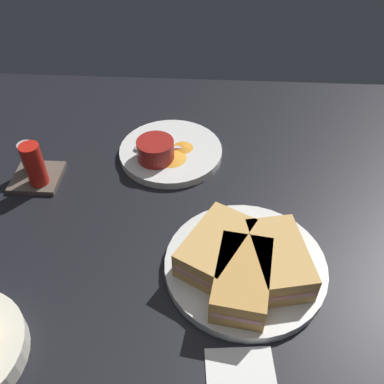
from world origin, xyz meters
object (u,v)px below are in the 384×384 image
sandwich_half_far (242,279)px  spoon_by_gravy_ramekin (148,148)px  plate_sandwich_main (245,266)px  condiment_caddy (34,167)px  sandwich_half_near (216,247)px  ramekin_dark_sauce (283,267)px  spoon_by_dark_ramekin (249,262)px  plate_chips_companion (171,152)px  ramekin_light_gravy (155,149)px  sandwich_half_extra (279,259)px

sandwich_half_far → spoon_by_gravy_ramekin: (32.22, 18.05, -2.04)cm
plate_sandwich_main → sandwich_half_far: 5.77cm
spoon_by_gravy_ramekin → sandwich_half_far: bearing=-150.7°
condiment_caddy → spoon_by_gravy_ramekin: bearing=-66.1°
sandwich_half_near → ramekin_dark_sauce: sandwich_half_near is taller
sandwich_half_far → spoon_by_dark_ramekin: (4.64, -1.31, -2.04)cm
plate_chips_companion → spoon_by_dark_ramekin: bearing=-152.2°
sandwich_half_far → ramekin_light_gravy: sandwich_half_far is taller
plate_sandwich_main → ramekin_dark_sauce: 6.23cm
spoon_by_dark_ramekin → condiment_caddy: condiment_caddy is taller
plate_sandwich_main → sandwich_half_far: (-4.73, 0.86, 3.20)cm
sandwich_half_far → plate_chips_companion: bearing=22.4°
spoon_by_gravy_ramekin → condiment_caddy: 22.18cm
sandwich_half_extra → sandwich_half_far: bearing=124.7°
plate_sandwich_main → spoon_by_dark_ramekin: (-0.09, -0.45, 1.16)cm
condiment_caddy → sandwich_half_far: bearing=-121.3°
sandwich_half_near → plate_chips_companion: 28.89cm
ramekin_light_gravy → plate_chips_companion: bearing=-39.8°
ramekin_light_gravy → condiment_caddy: bearing=105.7°
plate_chips_companion → condiment_caddy: condiment_caddy is taller
sandwich_half_far → ramekin_light_gravy: (29.50, 16.10, -0.20)cm
plate_sandwich_main → ramekin_light_gravy: 30.17cm
sandwich_half_far → plate_chips_companion: (32.64, 13.48, -3.20)cm
spoon_by_dark_ramekin → ramekin_light_gravy: bearing=35.0°
plate_sandwich_main → plate_chips_companion: (27.91, 14.34, 0.00)cm
sandwich_half_far → spoon_by_dark_ramekin: sandwich_half_far is taller
condiment_caddy → plate_sandwich_main: bearing=-115.3°
sandwich_half_extra → plate_chips_companion: (28.77, 19.07, -3.20)cm
sandwich_half_far → ramekin_dark_sauce: (2.85, -6.23, -0.66)cm
sandwich_half_near → ramekin_light_gravy: bearing=27.1°
sandwich_half_near → spoon_by_gravy_ramekin: size_ratio=1.51×
ramekin_dark_sauce → spoon_by_gravy_ramekin: 38.14cm
sandwich_half_extra → spoon_by_dark_ramekin: bearing=79.8°
sandwich_half_extra → condiment_caddy: 47.97cm
plate_chips_companion → ramekin_light_gravy: 5.07cm
spoon_by_dark_ramekin → sandwich_half_far: bearing=164.3°
spoon_by_dark_ramekin → spoon_by_gravy_ramekin: 33.70cm
plate_sandwich_main → sandwich_half_extra: (-0.86, -4.73, 3.20)cm
sandwich_half_near → sandwich_half_extra: size_ratio=1.04×
spoon_by_dark_ramekin → condiment_caddy: (18.61, 39.59, 1.44)cm
sandwich_half_near → plate_chips_companion: bearing=19.6°
spoon_by_dark_ramekin → plate_sandwich_main: bearing=78.9°
spoon_by_gravy_ramekin → sandwich_half_extra: bearing=-140.2°
plate_chips_companion → spoon_by_gravy_ramekin: 4.73cm
spoon_by_dark_ramekin → sandwich_half_near: bearing=79.6°
spoon_by_dark_ramekin → plate_chips_companion: size_ratio=0.47×
plate_sandwich_main → condiment_caddy: bearing=64.7°
sandwich_half_near → plate_sandwich_main: bearing=-100.3°
spoon_by_dark_ramekin → spoon_by_gravy_ramekin: size_ratio=0.98×
sandwich_half_extra → spoon_by_dark_ramekin: size_ratio=1.48×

